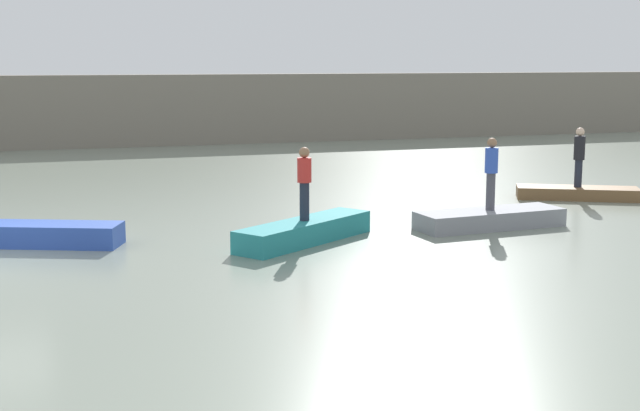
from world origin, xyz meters
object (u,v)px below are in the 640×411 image
at_px(rowboat_grey, 490,219).
at_px(person_blue_shirt, 491,170).
at_px(person_dark_shirt, 579,154).
at_px(person_red_shirt, 304,180).
at_px(rowboat_blue, 46,234).
at_px(rowboat_teal, 305,231).
at_px(rowboat_brown, 577,193).

distance_m(rowboat_grey, person_blue_shirt, 1.21).
xyz_separation_m(rowboat_grey, person_blue_shirt, (0.00, -0.00, 1.21)).
distance_m(person_blue_shirt, person_dark_shirt, 5.67).
bearing_deg(person_red_shirt, person_blue_shirt, 3.52).
distance_m(rowboat_blue, rowboat_grey, 10.51).
xyz_separation_m(rowboat_blue, person_dark_shirt, (15.11, 2.02, 1.09)).
bearing_deg(rowboat_blue, rowboat_teal, 7.44).
relative_size(rowboat_teal, person_dark_shirt, 2.23).
bearing_deg(rowboat_blue, person_dark_shirt, 29.98).
relative_size(rowboat_teal, rowboat_brown, 1.12).
bearing_deg(rowboat_grey, rowboat_teal, 179.13).
distance_m(rowboat_blue, person_dark_shirt, 15.29).
bearing_deg(person_dark_shirt, rowboat_teal, -159.80).
bearing_deg(rowboat_brown, person_red_shirt, -132.18).
relative_size(rowboat_teal, person_blue_shirt, 2.21).
distance_m(rowboat_teal, person_red_shirt, 1.18).
bearing_deg(rowboat_teal, person_dark_shirt, -14.42).
bearing_deg(rowboat_blue, person_red_shirt, 7.44).
bearing_deg(person_blue_shirt, person_dark_shirt, 34.47).
height_order(rowboat_blue, person_red_shirt, person_red_shirt).
distance_m(rowboat_blue, person_blue_shirt, 10.57).
relative_size(person_blue_shirt, person_dark_shirt, 1.01).
bearing_deg(rowboat_brown, rowboat_blue, -144.76).
distance_m(rowboat_brown, person_blue_shirt, 5.81).
bearing_deg(rowboat_teal, rowboat_brown, -14.42).
relative_size(rowboat_blue, rowboat_grey, 0.90).
xyz_separation_m(rowboat_teal, rowboat_grey, (4.86, 0.30, -0.03)).
relative_size(rowboat_brown, person_blue_shirt, 1.98).
height_order(rowboat_teal, rowboat_grey, rowboat_teal).
bearing_deg(rowboat_blue, person_blue_shirt, 15.87).
bearing_deg(person_red_shirt, rowboat_teal, 176.42).
height_order(rowboat_blue, rowboat_teal, rowboat_teal).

